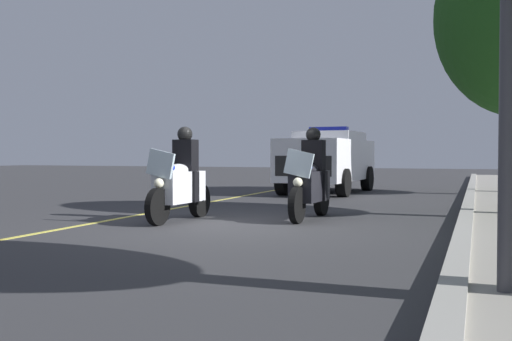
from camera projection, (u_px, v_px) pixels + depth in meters
name	position (u px, v px, depth m)	size (l,w,h in m)	color
ground_plane	(231.00, 225.00, 10.27)	(80.00, 80.00, 0.00)	#333335
curb_strip	(464.00, 230.00, 8.95)	(48.00, 0.24, 0.15)	#9E9B93
lane_stripe_center	(114.00, 219.00, 11.09)	(48.00, 0.12, 0.01)	#E0D14C
police_motorcycle_lead_left	(180.00, 182.00, 10.84)	(2.14, 0.59, 1.72)	black
police_motorcycle_lead_right	(310.00, 182.00, 11.16)	(2.14, 0.59, 1.72)	black
police_suv	(328.00, 158.00, 18.58)	(4.98, 2.24, 2.05)	silver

